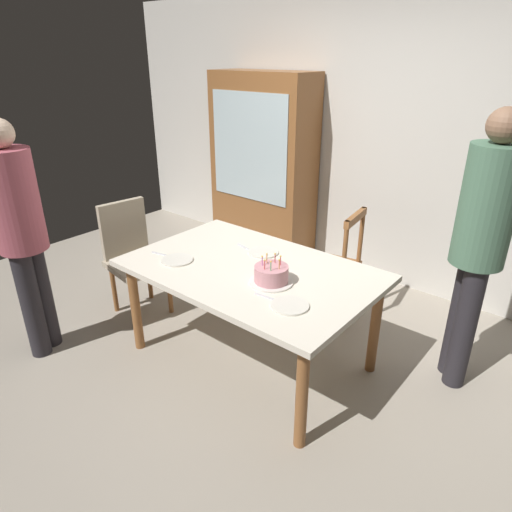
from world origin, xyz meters
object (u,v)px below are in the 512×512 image
(person_guest, at_px, (480,239))
(china_cabinet, at_px, (263,168))
(birthday_cake, at_px, (271,275))
(chair_spindle_back, at_px, (331,267))
(dining_table, at_px, (250,278))
(plate_far_side, at_px, (263,252))
(plate_near_guest, at_px, (290,306))
(person_celebrant, at_px, (21,229))
(chair_upholstered, at_px, (132,252))
(plate_near_celebrant, at_px, (177,260))

(person_guest, distance_m, china_cabinet, 2.50)
(birthday_cake, relative_size, chair_spindle_back, 0.29)
(dining_table, height_order, plate_far_side, plate_far_side)
(birthday_cake, height_order, plate_near_guest, birthday_cake)
(birthday_cake, height_order, person_celebrant, person_celebrant)
(plate_near_guest, relative_size, chair_upholstered, 0.23)
(birthday_cake, distance_m, plate_near_celebrant, 0.72)
(chair_upholstered, distance_m, person_guest, 2.62)
(chair_spindle_back, xyz_separation_m, china_cabinet, (-1.28, 0.69, 0.49))
(chair_spindle_back, distance_m, china_cabinet, 1.53)
(plate_near_celebrant, bearing_deg, chair_spindle_back, 61.99)
(birthday_cake, height_order, chair_spindle_back, chair_spindle_back)
(person_celebrant, bearing_deg, plate_far_side, 43.76)
(chair_upholstered, xyz_separation_m, china_cabinet, (0.08, 1.64, 0.42))
(dining_table, relative_size, birthday_cake, 6.01)
(chair_upholstered, bearing_deg, dining_table, 3.87)
(plate_near_guest, height_order, chair_upholstered, chair_upholstered)
(birthday_cake, bearing_deg, plate_near_celebrant, -167.18)
(plate_near_celebrant, xyz_separation_m, person_celebrant, (-0.82, -0.66, 0.23))
(chair_spindle_back, bearing_deg, dining_table, -98.32)
(plate_near_guest, xyz_separation_m, china_cabinet, (-1.65, 1.80, 0.21))
(dining_table, xyz_separation_m, birthday_cake, (0.24, -0.08, 0.13))
(chair_upholstered, height_order, person_celebrant, person_celebrant)
(dining_table, bearing_deg, plate_near_guest, -25.71)
(plate_near_celebrant, xyz_separation_m, chair_upholstered, (-0.77, 0.16, -0.21))
(plate_near_celebrant, height_order, chair_upholstered, chair_upholstered)
(china_cabinet, bearing_deg, dining_table, -53.56)
(dining_table, height_order, person_guest, person_guest)
(chair_spindle_back, bearing_deg, chair_upholstered, -145.05)
(plate_near_celebrant, bearing_deg, person_celebrant, -141.12)
(chair_upholstered, bearing_deg, person_celebrant, -93.46)
(birthday_cake, relative_size, person_celebrant, 0.16)
(plate_near_celebrant, bearing_deg, chair_upholstered, 168.24)
(birthday_cake, relative_size, chair_upholstered, 0.29)
(plate_near_celebrant, bearing_deg, plate_far_side, 52.08)
(dining_table, distance_m, plate_far_side, 0.27)
(plate_near_celebrant, xyz_separation_m, person_guest, (1.67, 0.98, 0.29))
(plate_near_guest, relative_size, chair_spindle_back, 0.23)
(plate_near_guest, distance_m, person_celebrant, 1.91)
(dining_table, xyz_separation_m, chair_upholstered, (-1.23, -0.08, -0.13))
(plate_near_celebrant, relative_size, person_celebrant, 0.13)
(china_cabinet, bearing_deg, person_celebrant, -92.99)
(plate_near_celebrant, xyz_separation_m, chair_spindle_back, (0.59, 1.11, -0.29))
(chair_upholstered, xyz_separation_m, person_guest, (2.44, 0.82, 0.50))
(plate_near_celebrant, height_order, plate_far_side, same)
(person_celebrant, bearing_deg, person_guest, 33.31)
(birthday_cake, xyz_separation_m, chair_spindle_back, (-0.12, 0.95, -0.34))
(chair_upholstered, relative_size, person_guest, 0.53)
(birthday_cake, distance_m, plate_far_side, 0.46)
(chair_spindle_back, xyz_separation_m, person_celebrant, (-1.40, -1.77, 0.51))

